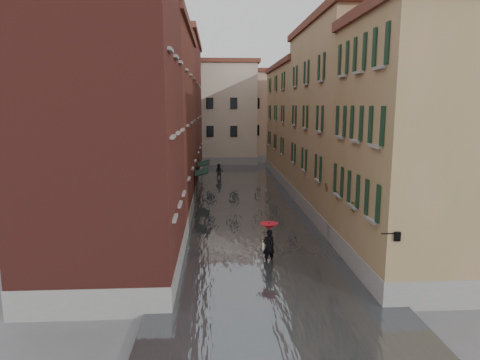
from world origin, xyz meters
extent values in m
plane|color=slate|center=(0.00, 0.00, 0.00)|extent=(120.00, 120.00, 0.00)
cube|color=#505459|center=(0.00, 13.00, 0.10)|extent=(10.00, 60.00, 0.20)
cube|color=maroon|center=(-7.00, -2.00, 6.50)|extent=(6.00, 8.00, 13.00)
cube|color=maroon|center=(-7.00, 9.00, 6.25)|extent=(6.00, 14.00, 12.50)
cube|color=maroon|center=(-7.00, 24.00, 7.00)|extent=(6.00, 16.00, 14.00)
cube|color=olive|center=(7.00, -2.00, 5.75)|extent=(6.00, 8.00, 11.50)
cube|color=tan|center=(7.00, 9.00, 6.50)|extent=(6.00, 14.00, 13.00)
cube|color=olive|center=(7.00, 24.00, 5.75)|extent=(6.00, 16.00, 11.50)
cube|color=beige|center=(-3.00, 38.00, 6.50)|extent=(12.00, 9.00, 13.00)
cube|color=tan|center=(6.00, 40.00, 6.00)|extent=(10.00, 9.00, 12.00)
cube|color=black|center=(-3.45, 12.69, 2.55)|extent=(1.09, 2.86, 0.31)
cylinder|color=black|center=(-3.95, 11.26, 1.40)|extent=(0.06, 0.06, 2.80)
cylinder|color=black|center=(-3.95, 14.12, 1.40)|extent=(0.06, 0.06, 2.80)
cube|color=black|center=(-3.45, 17.84, 2.55)|extent=(1.09, 3.06, 0.31)
cylinder|color=black|center=(-3.95, 16.31, 1.40)|extent=(0.06, 0.06, 2.80)
cylinder|color=black|center=(-3.95, 19.37, 1.40)|extent=(0.06, 0.06, 2.80)
cylinder|color=black|center=(4.05, -6.00, 3.10)|extent=(0.60, 0.05, 0.05)
cube|color=black|center=(4.35, -6.00, 3.00)|extent=(0.22, 0.22, 0.35)
cube|color=beige|center=(4.35, -6.00, 3.00)|extent=(0.14, 0.14, 0.24)
cube|color=brown|center=(4.12, -2.08, 3.15)|extent=(0.22, 0.85, 0.18)
imported|color=#265926|center=(4.12, -2.08, 3.57)|extent=(0.59, 0.51, 0.66)
cube|color=brown|center=(4.12, 0.54, 3.15)|extent=(0.22, 0.85, 0.18)
imported|color=#265926|center=(4.12, 0.54, 3.57)|extent=(0.59, 0.51, 0.66)
cube|color=brown|center=(4.12, 2.72, 3.15)|extent=(0.22, 0.85, 0.18)
imported|color=#265926|center=(4.12, 2.72, 3.57)|extent=(0.59, 0.51, 0.66)
imported|color=black|center=(0.27, -0.70, 0.87)|extent=(0.74, 0.60, 1.75)
cube|color=beige|center=(-0.01, -0.65, 0.95)|extent=(0.08, 0.30, 0.38)
cylinder|color=black|center=(0.27, -0.70, 1.35)|extent=(0.02, 0.02, 1.00)
cone|color=red|center=(0.27, -0.70, 1.92)|extent=(0.92, 0.92, 0.28)
imported|color=black|center=(-1.96, 23.67, 0.85)|extent=(0.96, 0.83, 1.70)
camera|label=1|loc=(-2.31, -20.84, 7.77)|focal=32.00mm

